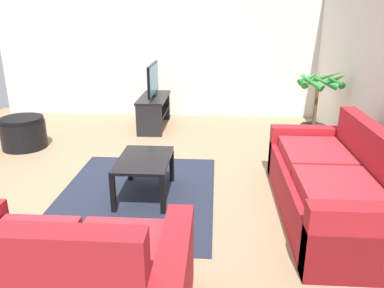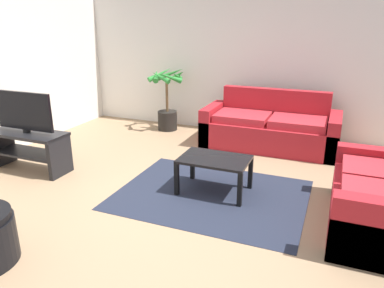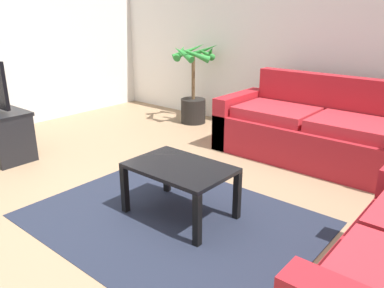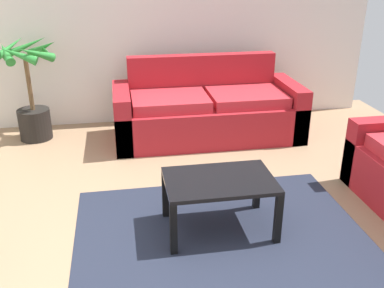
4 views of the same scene
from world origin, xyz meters
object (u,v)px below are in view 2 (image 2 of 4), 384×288
at_px(coffee_table, 215,163).
at_px(couch_main, 270,129).
at_px(tv_stand, 29,146).
at_px(tv, 24,111).
at_px(couch_loveseat, 384,202).
at_px(potted_palm, 168,103).

bearing_deg(coffee_table, couch_main, 81.08).
height_order(couch_main, coffee_table, couch_main).
relative_size(tv_stand, coffee_table, 1.35).
bearing_deg(tv, coffee_table, 6.82).
bearing_deg(tv, tv_stand, -89.61).
height_order(couch_loveseat, tv_stand, couch_loveseat).
xyz_separation_m(tv, coffee_table, (2.57, 0.31, -0.47)).
bearing_deg(couch_main, couch_loveseat, -53.85).
distance_m(couch_loveseat, potted_palm, 4.21).
bearing_deg(potted_palm, coffee_table, -52.61).
bearing_deg(couch_loveseat, couch_main, 126.15).
bearing_deg(potted_palm, couch_main, -8.15).
xyz_separation_m(couch_loveseat, potted_palm, (-3.49, 2.35, 0.22)).
xyz_separation_m(tv_stand, tv, (-0.00, 0.00, 0.48)).
distance_m(couch_main, tv, 3.67).
distance_m(tv_stand, tv, 0.48).
relative_size(tv, coffee_table, 1.11).
relative_size(tv, potted_palm, 0.78).
xyz_separation_m(tv, potted_palm, (0.90, 2.50, -0.32)).
bearing_deg(tv, potted_palm, 70.19).
bearing_deg(potted_palm, tv, -109.81).
height_order(couch_loveseat, potted_palm, potted_palm).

